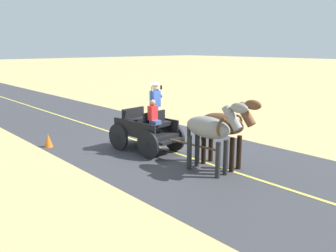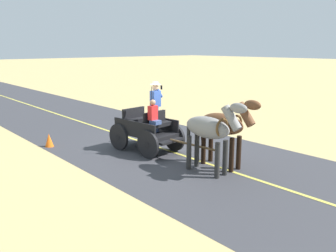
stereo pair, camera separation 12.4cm
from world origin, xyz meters
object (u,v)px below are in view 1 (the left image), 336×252
Objects in this scene: horse_near_side at (225,126)px; traffic_cone at (48,141)px; horse_off_side at (211,129)px; horse_drawn_carriage at (148,129)px.

traffic_cone is at bearing -61.52° from horse_near_side.
horse_off_side is at bearing 112.52° from traffic_cone.
horse_off_side is at bearing 5.85° from horse_near_side.
horse_near_side is 1.00× the size of horse_off_side.
horse_off_side is at bearing 88.95° from horse_drawn_carriage.
horse_near_side is 0.72m from horse_off_side.
horse_drawn_carriage is at bearing 131.38° from traffic_cone.
horse_drawn_carriage is at bearing -77.55° from horse_near_side.
horse_drawn_carriage reaches higher than horse_off_side.
horse_drawn_carriage is at bearing -91.05° from horse_off_side.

